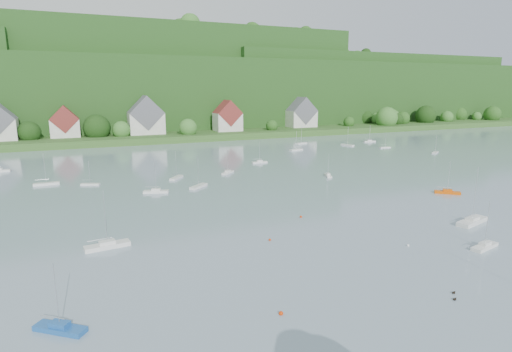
% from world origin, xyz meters
% --- Properties ---
extents(far_shore_strip, '(600.00, 60.00, 3.00)m').
position_xyz_m(far_shore_strip, '(0.00, 200.00, 1.50)').
color(far_shore_strip, '#305620').
rests_on(far_shore_strip, ground).
extents(forested_ridge, '(620.00, 181.22, 69.89)m').
position_xyz_m(forested_ridge, '(0.39, 268.57, 22.89)').
color(forested_ridge, '#1C3E13').
rests_on(forested_ridge, ground).
extents(village_building_1, '(12.00, 9.36, 14.00)m').
position_xyz_m(village_building_1, '(-30.00, 189.00, 8.75)').
color(village_building_1, beige).
rests_on(village_building_1, far_shore_strip).
extents(village_building_2, '(16.00, 11.44, 18.00)m').
position_xyz_m(village_building_2, '(5.00, 188.00, 10.27)').
color(village_building_2, beige).
rests_on(village_building_2, far_shore_strip).
extents(village_building_3, '(13.00, 10.40, 15.50)m').
position_xyz_m(village_building_3, '(45.00, 186.00, 9.43)').
color(village_building_3, beige).
rests_on(village_building_3, far_shore_strip).
extents(village_building_4, '(15.00, 10.40, 16.50)m').
position_xyz_m(village_building_4, '(90.00, 190.00, 9.59)').
color(village_building_4, beige).
rests_on(village_building_4, far_shore_strip).
extents(near_sailboat_1, '(5.32, 4.66, 7.49)m').
position_xyz_m(near_sailboat_1, '(-28.81, 30.31, 0.42)').
color(near_sailboat_1, '#1D549C').
rests_on(near_sailboat_1, ground).
extents(near_sailboat_3, '(5.80, 2.71, 7.55)m').
position_xyz_m(near_sailboat_3, '(30.99, 28.68, 0.42)').
color(near_sailboat_3, silver).
rests_on(near_sailboat_3, ground).
extents(near_sailboat_4, '(8.12, 4.12, 10.56)m').
position_xyz_m(near_sailboat_4, '(39.66, 38.06, 0.51)').
color(near_sailboat_4, silver).
rests_on(near_sailboat_4, ground).
extents(near_sailboat_5, '(5.32, 4.90, 7.64)m').
position_xyz_m(near_sailboat_5, '(53.36, 56.03, 0.42)').
color(near_sailboat_5, '#DB5105').
rests_on(near_sailboat_5, ground).
extents(near_sailboat_6, '(6.99, 2.73, 9.19)m').
position_xyz_m(near_sailboat_6, '(-22.67, 52.19, 0.47)').
color(near_sailboat_6, silver).
rests_on(near_sailboat_6, ground).
extents(mooring_buoy_0, '(0.50, 0.50, 0.50)m').
position_xyz_m(mooring_buoy_0, '(-6.66, 24.15, 0.00)').
color(mooring_buoy_0, red).
rests_on(mooring_buoy_0, ground).
extents(mooring_buoy_1, '(0.39, 0.39, 0.39)m').
position_xyz_m(mooring_buoy_1, '(20.77, 34.11, 0.00)').
color(mooring_buoy_1, white).
rests_on(mooring_buoy_1, ground).
extents(mooring_buoy_2, '(0.46, 0.46, 0.46)m').
position_xyz_m(mooring_buoy_2, '(12.61, 53.73, 0.00)').
color(mooring_buoy_2, red).
rests_on(mooring_buoy_2, ground).
extents(mooring_buoy_3, '(0.41, 0.41, 0.41)m').
position_xyz_m(mooring_buoy_3, '(1.88, 45.02, 0.00)').
color(mooring_buoy_3, red).
rests_on(mooring_buoy_3, ground).
extents(duck_pair, '(1.69, 1.50, 0.34)m').
position_xyz_m(duck_pair, '(14.07, 19.45, 0.11)').
color(duck_pair, black).
rests_on(duck_pair, ground).
extents(far_sailboat_cluster, '(189.32, 67.27, 8.71)m').
position_xyz_m(far_sailboat_cluster, '(8.09, 116.89, 0.37)').
color(far_sailboat_cluster, silver).
rests_on(far_sailboat_cluster, ground).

